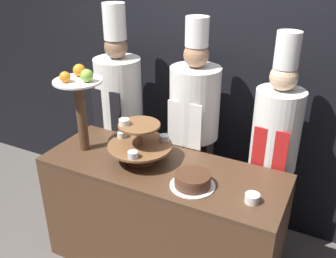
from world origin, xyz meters
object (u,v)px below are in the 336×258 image
at_px(chef_center_left, 194,124).
at_px(chef_center_right, 274,146).
at_px(fruit_pedestal, 80,95).
at_px(chef_left, 120,108).
at_px(cup_white, 252,198).
at_px(tiered_stand, 139,142).
at_px(cake_round, 193,180).

distance_m(chef_center_left, chef_center_right, 0.64).
relative_size(fruit_pedestal, chef_center_left, 0.35).
bearing_deg(chef_center_right, fruit_pedestal, -157.25).
xyz_separation_m(chef_left, chef_center_left, (0.70, -0.00, -0.00)).
relative_size(cup_white, chef_center_right, 0.05).
distance_m(tiered_stand, chef_center_left, 0.55).
height_order(cup_white, chef_left, chef_left).
xyz_separation_m(tiered_stand, fruit_pedestal, (-0.46, -0.03, 0.28)).
distance_m(fruit_pedestal, chef_center_right, 1.45).
bearing_deg(tiered_stand, fruit_pedestal, -175.71).
distance_m(fruit_pedestal, cake_round, 1.01).
bearing_deg(tiered_stand, chef_center_left, 68.79).
height_order(tiered_stand, chef_center_left, chef_center_left).
bearing_deg(fruit_pedestal, tiered_stand, 4.29).
bearing_deg(chef_center_left, fruit_pedestal, -140.49).
bearing_deg(cup_white, tiered_stand, 172.34).
xyz_separation_m(tiered_stand, cake_round, (0.46, -0.12, -0.11)).
relative_size(fruit_pedestal, chef_center_right, 0.35).
xyz_separation_m(cake_round, chef_center_right, (0.37, 0.63, 0.04)).
relative_size(tiered_stand, fruit_pedestal, 0.72).
relative_size(cup_white, chef_center_left, 0.05).
xyz_separation_m(tiered_stand, chef_center_right, (0.83, 0.51, -0.07)).
distance_m(cup_white, chef_center_right, 0.63).
xyz_separation_m(cake_round, chef_center_left, (-0.27, 0.63, 0.08)).
bearing_deg(cup_white, cake_round, -179.04).
xyz_separation_m(cake_round, cup_white, (0.39, 0.01, -0.01)).
bearing_deg(tiered_stand, cake_round, -14.61).
xyz_separation_m(tiered_stand, chef_left, (-0.51, 0.51, -0.03)).
xyz_separation_m(cup_white, chef_center_right, (-0.02, 0.62, 0.05)).
height_order(cake_round, cup_white, cake_round).
distance_m(tiered_stand, cup_white, 0.87).
xyz_separation_m(fruit_pedestal, cake_round, (0.93, -0.09, -0.39)).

